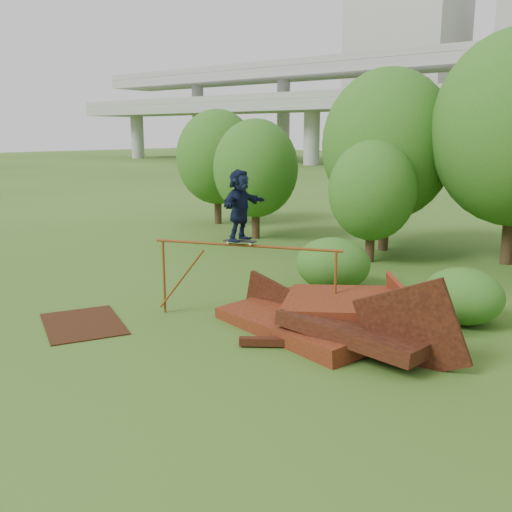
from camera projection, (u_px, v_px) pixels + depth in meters
The scene contains 13 objects.
ground at pixel (226, 358), 11.18m from camera, with size 240.00×240.00×0.00m, color #2D5116.
scrap_pile at pixel (332, 320), 12.33m from camera, with size 5.96×3.51×2.24m.
grind_rail at pixel (246, 261), 13.12m from camera, with size 4.22×1.62×1.83m.
skateboard at pixel (240, 241), 13.06m from camera, with size 0.77×0.45×0.08m.
skater at pixel (240, 205), 12.88m from camera, with size 1.51×0.48×1.62m, color black.
flat_plate at pixel (83, 324), 13.13m from camera, with size 2.33×1.66×0.03m, color black.
tree_0 at pixel (256, 169), 23.31m from camera, with size 3.48×3.48×4.91m.
tree_1 at pixel (388, 145), 20.71m from camera, with size 4.77×4.77×6.64m.
tree_2 at pixel (372, 191), 19.03m from camera, with size 2.93×2.93×4.13m.
tree_6 at pixel (217, 157), 27.13m from camera, with size 3.90×3.90×5.44m.
shrub_left at pixel (333, 264), 15.97m from camera, with size 2.13×1.96×1.47m, color #154F15.
shrub_right at pixel (463, 296), 13.09m from camera, with size 1.84×1.69×1.31m, color #154F15.
building_left at pixel (407, 59), 103.67m from camera, with size 18.00×16.00×35.00m, color #9E9E99.
Camera 1 is at (6.90, -7.95, 4.31)m, focal length 40.00 mm.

